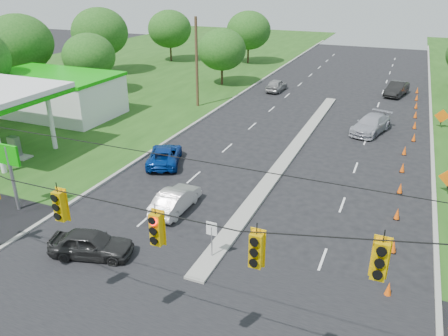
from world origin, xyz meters
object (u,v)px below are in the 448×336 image
at_px(black_sedan, 91,244).
at_px(blue_pickup, 165,155).
at_px(gas_station, 44,93).
at_px(white_sedan, 176,200).

bearing_deg(black_sedan, blue_pickup, -3.21).
distance_m(gas_station, black_sedan, 24.48).
relative_size(gas_station, blue_pickup, 4.19).
bearing_deg(white_sedan, black_sedan, 74.47).
height_order(black_sedan, white_sedan, black_sedan).
bearing_deg(gas_station, blue_pickup, -17.33).
height_order(gas_station, blue_pickup, gas_station).
height_order(black_sedan, blue_pickup, black_sedan).
bearing_deg(blue_pickup, white_sedan, 103.23).
relative_size(white_sedan, blue_pickup, 0.87).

